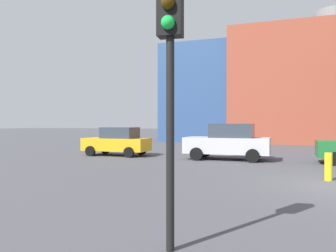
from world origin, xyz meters
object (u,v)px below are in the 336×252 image
bollard_yellow_1 (328,167)px  parked_car_1 (228,142)px  traffic_light_near_left (170,48)px  parked_car_0 (117,141)px

bollard_yellow_1 → parked_car_1: bearing=128.4°
traffic_light_near_left → parked_car_1: bearing=179.8°
parked_car_0 → bollard_yellow_1: (10.48, -5.16, -0.36)m
parked_car_0 → traffic_light_near_left: size_ratio=0.94×
traffic_light_near_left → bollard_yellow_1: 8.27m
traffic_light_near_left → bollard_yellow_1: bearing=152.8°
parked_car_0 → traffic_light_near_left: bearing=121.3°
parked_car_1 → traffic_light_near_left: bearing=95.5°
parked_car_1 → bollard_yellow_1: parked_car_1 is taller
parked_car_0 → parked_car_1: parked_car_1 is taller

